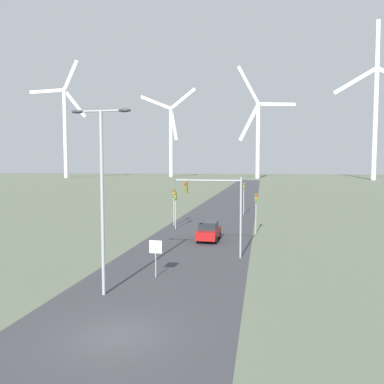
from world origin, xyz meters
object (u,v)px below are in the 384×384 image
(stop_sign_near, at_px, (156,252))
(wind_turbine_center, at_px, (258,131))
(traffic_light_mast_overhead, at_px, (218,200))
(wind_turbine_right, at_px, (376,112))
(traffic_light_post_near_right, at_px, (256,205))
(car_approaching, at_px, (209,231))
(traffic_light_post_mid_right, at_px, (244,192))
(streetlamp, at_px, (102,180))
(traffic_light_post_near_left, at_px, (175,202))
(wind_turbine_left, at_px, (171,134))
(wind_turbine_far_left, at_px, (65,125))
(traffic_light_post_mid_left, at_px, (174,199))

(stop_sign_near, height_order, wind_turbine_center, wind_turbine_center)
(traffic_light_mast_overhead, distance_m, wind_turbine_right, 177.91)
(traffic_light_post_near_right, height_order, car_approaching, traffic_light_post_near_right)
(stop_sign_near, relative_size, traffic_light_post_mid_right, 0.52)
(streetlamp, xyz_separation_m, car_approaching, (3.57, 15.61, -5.37))
(traffic_light_post_near_left, height_order, wind_turbine_left, wind_turbine_left)
(car_approaching, bearing_deg, streetlamp, -102.88)
(stop_sign_near, distance_m, wind_turbine_center, 187.63)
(wind_turbine_far_left, xyz_separation_m, wind_turbine_left, (54.16, 30.91, -3.60))
(traffic_light_post_mid_right, xyz_separation_m, wind_turbine_left, (-53.52, 174.39, 23.13))
(stop_sign_near, xyz_separation_m, traffic_light_post_near_right, (5.93, 16.29, 1.41))
(wind_turbine_center, bearing_deg, wind_turbine_left, 159.84)
(wind_turbine_center, bearing_deg, wind_turbine_right, -13.87)
(stop_sign_near, relative_size, traffic_light_post_near_right, 0.56)
(wind_turbine_left, bearing_deg, traffic_light_post_near_left, -76.05)
(stop_sign_near, height_order, wind_turbine_left, wind_turbine_left)
(traffic_light_mast_overhead, bearing_deg, stop_sign_near, -118.23)
(streetlamp, height_order, traffic_light_mast_overhead, streetlamp)
(traffic_light_mast_overhead, bearing_deg, traffic_light_post_mid_right, 88.27)
(traffic_light_post_mid_left, bearing_deg, traffic_light_post_near_right, -21.67)
(traffic_light_post_mid_right, height_order, wind_turbine_right, wind_turbine_right)
(traffic_light_post_near_right, distance_m, wind_turbine_left, 198.74)
(traffic_light_post_mid_left, relative_size, car_approaching, 1.02)
(wind_turbine_far_left, bearing_deg, traffic_light_post_mid_left, -57.09)
(traffic_light_post_mid_right, height_order, wind_turbine_center, wind_turbine_center)
(traffic_light_post_mid_right, relative_size, wind_turbine_far_left, 0.07)
(stop_sign_near, xyz_separation_m, traffic_light_post_near_left, (-2.88, 17.82, 1.36))
(traffic_light_post_near_left, bearing_deg, wind_turbine_right, 67.95)
(traffic_light_post_near_right, bearing_deg, wind_turbine_right, 70.99)
(traffic_light_mast_overhead, relative_size, wind_turbine_right, 0.08)
(traffic_light_post_near_right, bearing_deg, wind_turbine_far_left, 124.67)
(car_approaching, xyz_separation_m, wind_turbine_right, (58.02, 160.25, 31.88))
(wind_turbine_left, bearing_deg, traffic_light_post_near_right, -73.67)
(car_approaching, distance_m, wind_turbine_far_left, 196.06)
(traffic_light_post_mid_right, bearing_deg, traffic_light_post_near_right, -82.56)
(wind_turbine_right, bearing_deg, traffic_light_post_mid_right, -111.56)
(wind_turbine_left, distance_m, wind_turbine_right, 114.40)
(traffic_light_post_mid_right, bearing_deg, stop_sign_near, -97.23)
(streetlamp, relative_size, traffic_light_post_mid_left, 2.36)
(traffic_light_post_near_right, bearing_deg, traffic_light_post_mid_right, 97.44)
(traffic_light_post_near_left, xyz_separation_m, wind_turbine_left, (-46.66, 187.87, 23.45))
(wind_turbine_far_left, relative_size, wind_turbine_left, 1.20)
(traffic_light_post_near_left, relative_size, wind_turbine_center, 0.07)
(wind_turbine_left, bearing_deg, streetlamp, -77.18)
(wind_turbine_left, distance_m, wind_turbine_center, 57.10)
(streetlamp, distance_m, wind_turbine_right, 188.21)
(traffic_light_post_mid_left, distance_m, car_approaching, 9.86)
(streetlamp, distance_m, stop_sign_near, 6.16)
(traffic_light_post_mid_left, xyz_separation_m, wind_turbine_left, (-45.94, 185.61, 23.35))
(car_approaching, bearing_deg, traffic_light_post_near_right, 44.97)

